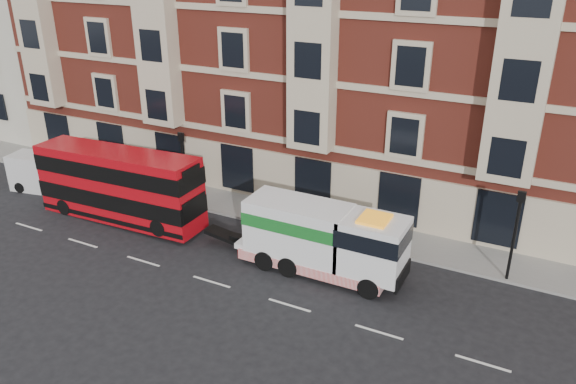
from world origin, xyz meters
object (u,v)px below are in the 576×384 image
(box_van, at_px, (46,173))
(pedestrian, at_px, (96,164))
(double_decker_bus, at_px, (119,184))
(tow_truck, at_px, (320,238))

(box_van, bearing_deg, pedestrian, 55.70)
(double_decker_bus, height_order, pedestrian, double_decker_bus)
(tow_truck, xyz_separation_m, box_van, (-19.12, 1.03, -0.65))
(tow_truck, xyz_separation_m, pedestrian, (-17.82, 3.99, -0.78))
(double_decker_bus, distance_m, tow_truck, 12.06)
(double_decker_bus, height_order, tow_truck, double_decker_bus)
(double_decker_bus, distance_m, pedestrian, 7.11)
(double_decker_bus, relative_size, tow_truck, 1.25)
(double_decker_bus, height_order, box_van, double_decker_bus)
(box_van, relative_size, pedestrian, 2.76)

